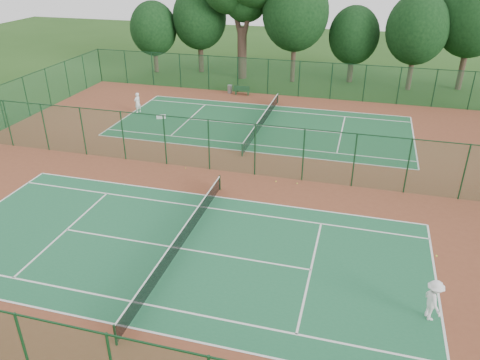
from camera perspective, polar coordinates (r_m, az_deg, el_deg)
name	(u,v)px	position (r m, az deg, el deg)	size (l,w,h in m)	color
ground	(232,172)	(30.73, -1.00, 1.00)	(120.00, 120.00, 0.00)	#224716
red_pad	(232,172)	(30.73, -1.00, 1.00)	(40.00, 36.00, 0.01)	brown
court_near	(181,248)	(23.40, -7.24, -8.28)	(23.77, 10.97, 0.01)	#1F643E
court_far	(262,126)	(38.76, 2.75, 6.62)	(23.77, 10.97, 0.01)	#1C5932
fence_north	(283,78)	(46.68, 5.32, 12.30)	(40.00, 0.09, 3.50)	#194D2B
fence_divider	(232,147)	(30.00, -1.03, 4.02)	(40.00, 0.09, 3.50)	#1C5531
tennis_net_near	(180,240)	(23.10, -7.31, -7.21)	(0.10, 12.90, 0.97)	#12341B
tennis_net_far	(263,120)	(38.58, 2.77, 7.36)	(0.10, 12.90, 0.97)	#153C25
player_near	(433,300)	(20.36, 22.50, -13.39)	(1.17, 0.67, 1.81)	white
player_far	(138,103)	(42.62, -12.39, 9.19)	(0.65, 0.43, 1.79)	white
trash_bin	(230,89)	(47.60, -1.25, 11.02)	(0.46, 0.46, 0.82)	gray
bench	(242,90)	(46.92, 0.24, 10.89)	(1.57, 0.60, 0.95)	#13361B
kit_bag	(161,117)	(40.94, -9.59, 7.60)	(0.79, 0.30, 0.30)	white
stray_ball_a	(276,181)	(29.48, 4.41, -0.16)	(0.07, 0.07, 0.07)	yellow
stray_ball_b	(297,183)	(29.37, 6.98, -0.41)	(0.07, 0.07, 0.07)	#D0EE37
stray_ball_c	(186,168)	(31.37, -6.65, 1.46)	(0.07, 0.07, 0.07)	gold
evergreen_row	(298,80)	(53.02, 7.05, 12.01)	(39.00, 5.00, 12.00)	black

